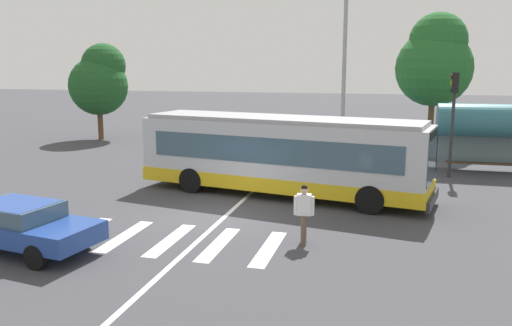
{
  "coord_description": "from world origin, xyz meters",
  "views": [
    {
      "loc": [
        5.5,
        -16.02,
        5.0
      ],
      "look_at": [
        0.59,
        3.11,
        1.3
      ],
      "focal_mm": 36.6,
      "sensor_mm": 36.0,
      "label": 1
    }
  ],
  "objects_px": {
    "parked_car_champagne": "(300,136)",
    "background_tree_left": "(100,80)",
    "foreground_sedan": "(19,224)",
    "parked_car_white": "(258,134)",
    "traffic_light_far_corner": "(453,108)",
    "pedestrian_crossing_street": "(304,211)",
    "background_tree_right": "(435,61)",
    "parked_car_silver": "(345,136)",
    "bus_stop_shelter": "(492,122)",
    "twin_arm_street_lamp": "(345,43)",
    "city_transit_bus": "(281,155)",
    "parked_car_blue": "(393,139)"
  },
  "relations": [
    {
      "from": "pedestrian_crossing_street",
      "to": "traffic_light_far_corner",
      "type": "relative_size",
      "value": 0.37
    },
    {
      "from": "twin_arm_street_lamp",
      "to": "background_tree_left",
      "type": "xyz_separation_m",
      "value": [
        -16.8,
        5.38,
        -2.05
      ]
    },
    {
      "from": "background_tree_left",
      "to": "background_tree_right",
      "type": "xyz_separation_m",
      "value": [
        21.58,
        1.36,
        1.26
      ]
    },
    {
      "from": "parked_car_champagne",
      "to": "twin_arm_street_lamp",
      "type": "height_order",
      "value": "twin_arm_street_lamp"
    },
    {
      "from": "pedestrian_crossing_street",
      "to": "parked_car_champagne",
      "type": "relative_size",
      "value": 0.37
    },
    {
      "from": "background_tree_left",
      "to": "parked_car_white",
      "type": "bearing_deg",
      "value": -1.58
    },
    {
      "from": "foreground_sedan",
      "to": "parked_car_white",
      "type": "distance_m",
      "value": 20.09
    },
    {
      "from": "parked_car_silver",
      "to": "parked_car_champagne",
      "type": "bearing_deg",
      "value": -168.04
    },
    {
      "from": "parked_car_silver",
      "to": "twin_arm_street_lamp",
      "type": "relative_size",
      "value": 0.45
    },
    {
      "from": "background_tree_right",
      "to": "parked_car_champagne",
      "type": "bearing_deg",
      "value": -165.13
    },
    {
      "from": "parked_car_champagne",
      "to": "background_tree_right",
      "type": "bearing_deg",
      "value": 14.87
    },
    {
      "from": "parked_car_blue",
      "to": "bus_stop_shelter",
      "type": "bearing_deg",
      "value": -49.54
    },
    {
      "from": "parked_car_blue",
      "to": "bus_stop_shelter",
      "type": "distance_m",
      "value": 6.89
    },
    {
      "from": "pedestrian_crossing_street",
      "to": "parked_car_silver",
      "type": "height_order",
      "value": "pedestrian_crossing_street"
    },
    {
      "from": "traffic_light_far_corner",
      "to": "pedestrian_crossing_street",
      "type": "bearing_deg",
      "value": -115.15
    },
    {
      "from": "background_tree_right",
      "to": "pedestrian_crossing_street",
      "type": "bearing_deg",
      "value": -103.77
    },
    {
      "from": "parked_car_white",
      "to": "background_tree_left",
      "type": "xyz_separation_m",
      "value": [
        -11.14,
        0.31,
        3.27
      ]
    },
    {
      "from": "parked_car_silver",
      "to": "traffic_light_far_corner",
      "type": "bearing_deg",
      "value": -53.55
    },
    {
      "from": "parked_car_champagne",
      "to": "parked_car_silver",
      "type": "bearing_deg",
      "value": 11.96
    },
    {
      "from": "city_transit_bus",
      "to": "parked_car_blue",
      "type": "bearing_deg",
      "value": 69.83
    },
    {
      "from": "city_transit_bus",
      "to": "parked_car_white",
      "type": "height_order",
      "value": "city_transit_bus"
    },
    {
      "from": "traffic_light_far_corner",
      "to": "background_tree_right",
      "type": "distance_m",
      "value": 8.93
    },
    {
      "from": "parked_car_champagne",
      "to": "background_tree_right",
      "type": "height_order",
      "value": "background_tree_right"
    },
    {
      "from": "pedestrian_crossing_street",
      "to": "foreground_sedan",
      "type": "relative_size",
      "value": 0.36
    },
    {
      "from": "bus_stop_shelter",
      "to": "background_tree_right",
      "type": "relative_size",
      "value": 0.6
    },
    {
      "from": "parked_car_white",
      "to": "background_tree_left",
      "type": "bearing_deg",
      "value": 178.42
    },
    {
      "from": "pedestrian_crossing_street",
      "to": "parked_car_white",
      "type": "relative_size",
      "value": 0.37
    },
    {
      "from": "foreground_sedan",
      "to": "traffic_light_far_corner",
      "type": "distance_m",
      "value": 18.11
    },
    {
      "from": "bus_stop_shelter",
      "to": "parked_car_white",
      "type": "bearing_deg",
      "value": 156.41
    },
    {
      "from": "parked_car_white",
      "to": "traffic_light_far_corner",
      "type": "distance_m",
      "value": 12.99
    },
    {
      "from": "background_tree_right",
      "to": "city_transit_bus",
      "type": "bearing_deg",
      "value": -115.28
    },
    {
      "from": "parked_car_champagne",
      "to": "parked_car_silver",
      "type": "relative_size",
      "value": 1.01
    },
    {
      "from": "city_transit_bus",
      "to": "background_tree_left",
      "type": "distance_m",
      "value": 19.67
    },
    {
      "from": "parked_car_white",
      "to": "parked_car_silver",
      "type": "relative_size",
      "value": 1.0
    },
    {
      "from": "city_transit_bus",
      "to": "background_tree_left",
      "type": "relative_size",
      "value": 1.8
    },
    {
      "from": "pedestrian_crossing_street",
      "to": "parked_car_champagne",
      "type": "bearing_deg",
      "value": 100.05
    },
    {
      "from": "traffic_light_far_corner",
      "to": "city_transit_bus",
      "type": "bearing_deg",
      "value": -142.96
    },
    {
      "from": "city_transit_bus",
      "to": "parked_car_champagne",
      "type": "bearing_deg",
      "value": 96.1
    },
    {
      "from": "bus_stop_shelter",
      "to": "background_tree_right",
      "type": "bearing_deg",
      "value": 106.61
    },
    {
      "from": "pedestrian_crossing_street",
      "to": "parked_car_champagne",
      "type": "height_order",
      "value": "pedestrian_crossing_street"
    },
    {
      "from": "pedestrian_crossing_street",
      "to": "background_tree_left",
      "type": "distance_m",
      "value": 24.74
    },
    {
      "from": "parked_car_white",
      "to": "parked_car_blue",
      "type": "height_order",
      "value": "same"
    },
    {
      "from": "parked_car_champagne",
      "to": "parked_car_blue",
      "type": "relative_size",
      "value": 1.02
    },
    {
      "from": "parked_car_champagne",
      "to": "background_tree_left",
      "type": "height_order",
      "value": "background_tree_left"
    },
    {
      "from": "foreground_sedan",
      "to": "parked_car_champagne",
      "type": "distance_m",
      "value": 20.12
    },
    {
      "from": "pedestrian_crossing_street",
      "to": "foreground_sedan",
      "type": "height_order",
      "value": "pedestrian_crossing_street"
    },
    {
      "from": "pedestrian_crossing_street",
      "to": "background_tree_right",
      "type": "bearing_deg",
      "value": 76.23
    },
    {
      "from": "pedestrian_crossing_street",
      "to": "parked_car_silver",
      "type": "xyz_separation_m",
      "value": [
        -0.36,
        17.71,
        -0.2
      ]
    },
    {
      "from": "foreground_sedan",
      "to": "twin_arm_street_lamp",
      "type": "relative_size",
      "value": 0.47
    },
    {
      "from": "pedestrian_crossing_street",
      "to": "twin_arm_street_lamp",
      "type": "distance_m",
      "value": 13.46
    }
  ]
}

